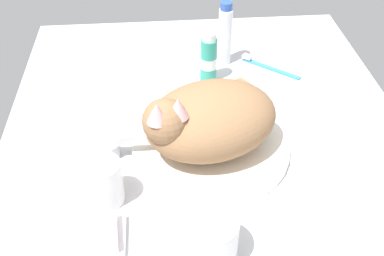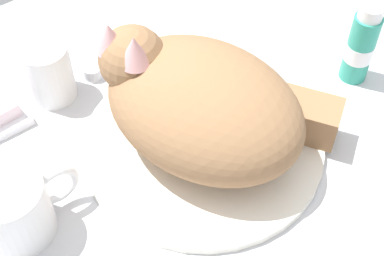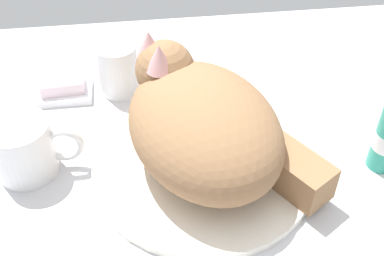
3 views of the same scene
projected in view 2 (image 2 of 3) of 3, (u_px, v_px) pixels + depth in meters
ground_plane at (203, 154)px, 74.08cm from camera, size 110.00×82.50×3.00cm
sink_basin at (203, 144)px, 72.46cm from camera, size 30.24×30.24×1.17cm
faucet at (127, 55)px, 80.29cm from camera, size 12.68×10.21×5.13cm
cat at (201, 102)px, 67.41cm from camera, size 28.30×29.39×15.16cm
coffee_mug at (15, 208)px, 62.41cm from camera, size 12.25×8.27×8.13cm
rinse_cup at (48, 72)px, 75.48cm from camera, size 6.41×6.41×8.39cm
toothpaste_bottle at (361, 46)px, 76.51cm from camera, size 3.82×3.82×12.24cm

